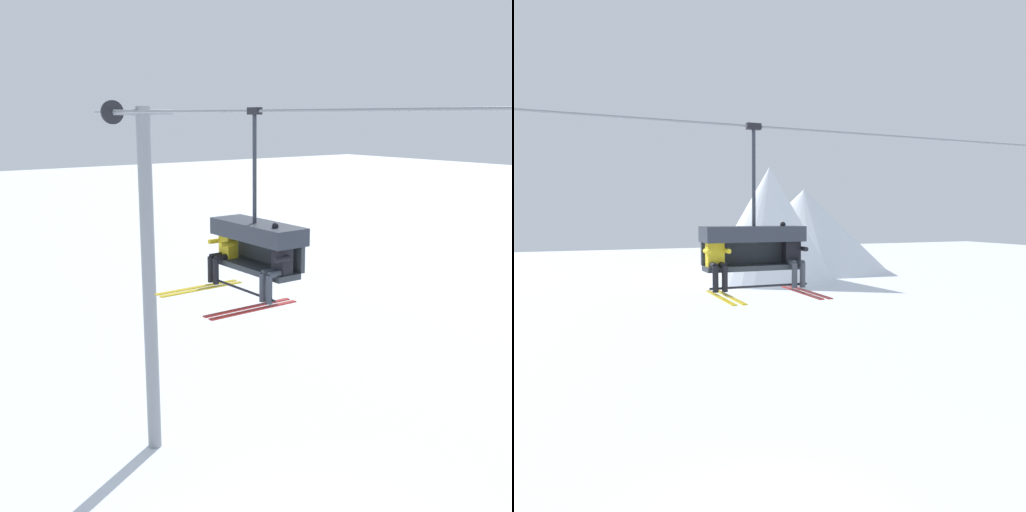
# 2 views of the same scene
# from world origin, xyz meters

# --- Properties ---
(mountain_peak_west) EXTENTS (14.56, 14.56, 12.58)m
(mountain_peak_west) POSITION_xyz_m (16.64, 41.75, 6.29)
(mountain_peak_west) COLOR white
(mountain_peak_west) RESTS_ON ground_plane
(mountain_peak_central) EXTENTS (22.41, 22.41, 10.70)m
(mountain_peak_central) POSITION_xyz_m (25.27, 50.95, 5.35)
(mountain_peak_central) COLOR white
(mountain_peak_central) RESTS_ON ground_plane
(lift_cable) EXTENTS (17.30, 0.05, 0.05)m
(lift_cable) POSITION_xyz_m (1.30, -0.80, 8.91)
(lift_cable) COLOR gray
(chairlift_chair) EXTENTS (2.00, 0.74, 3.11)m
(chairlift_chair) POSITION_xyz_m (-0.70, -0.73, 6.73)
(chairlift_chair) COLOR #33383D
(skier_yellow) EXTENTS (0.46, 1.70, 1.23)m
(skier_yellow) POSITION_xyz_m (-1.49, -0.95, 6.42)
(skier_yellow) COLOR yellow
(skier_black) EXTENTS (0.48, 1.70, 1.34)m
(skier_black) POSITION_xyz_m (0.08, -0.94, 6.44)
(skier_black) COLOR black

